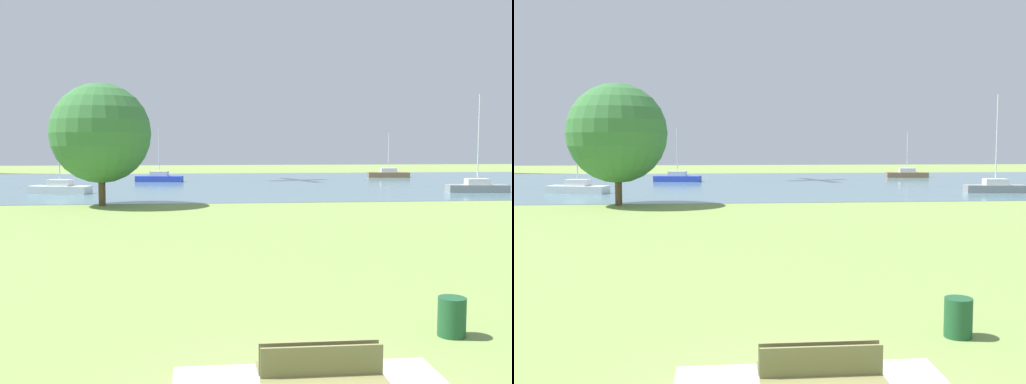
% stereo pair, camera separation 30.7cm
% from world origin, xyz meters
% --- Properties ---
extents(ground_plane, '(160.00, 160.00, 0.00)m').
position_xyz_m(ground_plane, '(0.00, 22.00, 0.00)').
color(ground_plane, '#7F994C').
extents(bench_facing_water, '(1.80, 0.48, 0.89)m').
position_xyz_m(bench_facing_water, '(0.00, 0.27, 0.47)').
color(bench_facing_water, tan).
rests_on(bench_facing_water, concrete_pad).
extents(litter_bin, '(0.56, 0.56, 0.80)m').
position_xyz_m(litter_bin, '(3.35, 2.95, 0.40)').
color(litter_bin, '#1E512D').
rests_on(litter_bin, ground).
extents(water_surface, '(140.00, 40.00, 0.02)m').
position_xyz_m(water_surface, '(0.00, 50.00, 0.01)').
color(water_surface, slate).
rests_on(water_surface, ground).
extents(sailboat_brown, '(4.96, 2.15, 5.23)m').
position_xyz_m(sailboat_brown, '(20.67, 58.41, 0.44)').
color(sailboat_brown, brown).
rests_on(sailboat_brown, water_surface).
extents(sailboat_blue, '(4.98, 2.26, 5.60)m').
position_xyz_m(sailboat_blue, '(-5.78, 52.83, 0.45)').
color(sailboat_blue, blue).
rests_on(sailboat_blue, water_surface).
extents(sailboat_white, '(5.03, 2.71, 5.59)m').
position_xyz_m(sailboat_white, '(-12.65, 38.89, 0.45)').
color(sailboat_white, white).
rests_on(sailboat_white, water_surface).
extents(sailboat_gray, '(4.95, 2.09, 7.90)m').
position_xyz_m(sailboat_gray, '(20.90, 36.93, 0.47)').
color(sailboat_gray, gray).
rests_on(sailboat_gray, water_surface).
extents(tree_east_near, '(6.32, 6.32, 7.76)m').
position_xyz_m(tree_east_near, '(-7.86, 29.45, 4.60)').
color(tree_east_near, brown).
rests_on(tree_east_near, ground).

